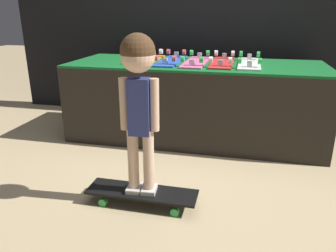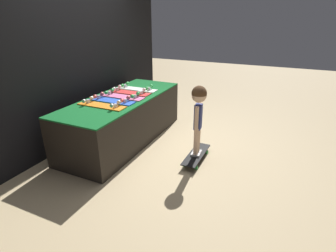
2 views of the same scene
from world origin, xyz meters
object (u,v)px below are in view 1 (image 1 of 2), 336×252
at_px(skateboard_pink_on_rack, 196,61).
at_px(skateboard_white_on_rack, 249,62).
at_px(skateboard_orange_on_rack, 147,59).
at_px(skateboard_red_on_rack, 222,62).
at_px(skateboard_on_floor, 142,193).
at_px(skateboard_blue_on_rack, 171,60).
at_px(child, 139,86).

distance_m(skateboard_pink_on_rack, skateboard_white_on_rack, 0.48).
xyz_separation_m(skateboard_orange_on_rack, skateboard_white_on_rack, (0.96, 0.01, 0.00)).
relative_size(skateboard_red_on_rack, skateboard_on_floor, 1.00).
distance_m(skateboard_orange_on_rack, skateboard_blue_on_rack, 0.24).
relative_size(skateboard_orange_on_rack, skateboard_blue_on_rack, 1.00).
relative_size(skateboard_blue_on_rack, child, 0.73).
height_order(skateboard_pink_on_rack, skateboard_red_on_rack, same).
bearing_deg(skateboard_blue_on_rack, skateboard_pink_on_rack, -4.29).
distance_m(skateboard_red_on_rack, child, 1.36).
distance_m(skateboard_orange_on_rack, skateboard_on_floor, 1.50).
bearing_deg(skateboard_orange_on_rack, skateboard_on_floor, -75.18).
bearing_deg(skateboard_on_floor, skateboard_blue_on_rack, 94.54).
height_order(skateboard_orange_on_rack, skateboard_blue_on_rack, same).
distance_m(skateboard_orange_on_rack, skateboard_white_on_rack, 0.96).
bearing_deg(skateboard_pink_on_rack, child, -96.12).
bearing_deg(child, skateboard_blue_on_rack, 89.42).
relative_size(skateboard_pink_on_rack, child, 0.73).
bearing_deg(skateboard_orange_on_rack, skateboard_pink_on_rack, -2.09).
bearing_deg(skateboard_white_on_rack, skateboard_on_floor, -115.34).
bearing_deg(skateboard_blue_on_rack, skateboard_orange_on_rack, -179.90).
distance_m(skateboard_on_floor, child, 0.70).
distance_m(skateboard_blue_on_rack, skateboard_pink_on_rack, 0.24).
bearing_deg(skateboard_pink_on_rack, skateboard_blue_on_rack, 175.71).
bearing_deg(skateboard_red_on_rack, child, -106.15).
xyz_separation_m(skateboard_orange_on_rack, skateboard_pink_on_rack, (0.48, -0.02, 0.00)).
distance_m(skateboard_white_on_rack, child, 1.44).
bearing_deg(skateboard_white_on_rack, skateboard_orange_on_rack, -179.57).
height_order(skateboard_red_on_rack, child, child).
relative_size(skateboard_orange_on_rack, skateboard_pink_on_rack, 1.00).
bearing_deg(skateboard_red_on_rack, skateboard_on_floor, -106.15).
relative_size(skateboard_on_floor, child, 0.73).
height_order(skateboard_blue_on_rack, child, child).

